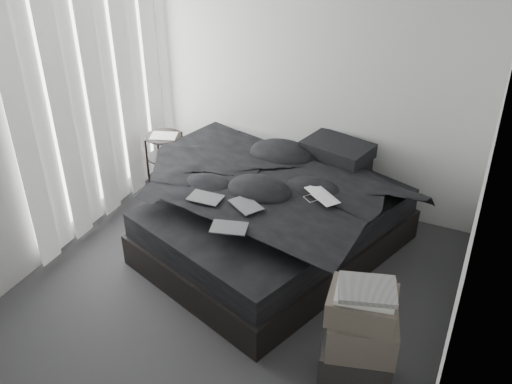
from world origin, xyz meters
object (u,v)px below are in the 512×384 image
at_px(bed, 275,237).
at_px(box_lower, 356,365).
at_px(laptop, 317,189).
at_px(side_stand, 166,166).

xyz_separation_m(bed, box_lower, (1.15, -1.24, 0.03)).
bearing_deg(box_lower, laptop, 122.61).
distance_m(bed, laptop, 0.80).
distance_m(bed, side_stand, 1.59).
xyz_separation_m(bed, side_stand, (-1.51, 0.47, 0.20)).
relative_size(bed, laptop, 6.24).
relative_size(bed, box_lower, 4.57).
bearing_deg(bed, laptop, 7.50).
distance_m(laptop, box_lower, 1.51).
bearing_deg(bed, box_lower, -27.34).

